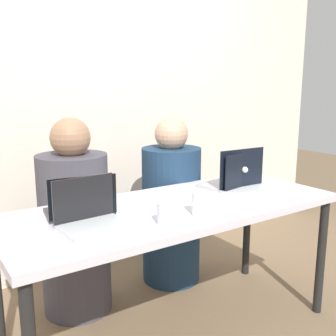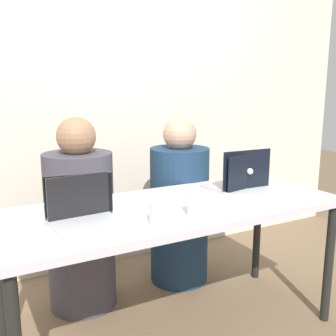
{
  "view_description": "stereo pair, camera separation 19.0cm",
  "coord_description": "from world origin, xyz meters",
  "px_view_note": "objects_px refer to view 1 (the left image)",
  "views": [
    {
      "loc": [
        -1.12,
        -1.59,
        1.34
      ],
      "look_at": [
        0.0,
        0.07,
        0.92
      ],
      "focal_mm": 42.0,
      "sensor_mm": 36.0,
      "label": 1
    },
    {
      "loc": [
        -0.96,
        -1.69,
        1.34
      ],
      "look_at": [
        0.0,
        0.07,
        0.92
      ],
      "focal_mm": 42.0,
      "sensor_mm": 36.0,
      "label": 2
    }
  ],
  "objects_px": {
    "water_glass_center": "(199,205)",
    "laptop_back_left": "(80,206)",
    "laptop_front_right": "(251,184)",
    "person_on_right": "(171,210)",
    "laptop_back_right": "(232,179)",
    "person_on_left": "(75,228)",
    "water_glass_left": "(165,215)",
    "laptop_front_left": "(92,217)"
  },
  "relations": [
    {
      "from": "water_glass_center",
      "to": "laptop_back_left",
      "type": "bearing_deg",
      "value": 147.02
    },
    {
      "from": "laptop_front_right",
      "to": "person_on_right",
      "type": "bearing_deg",
      "value": 106.06
    },
    {
      "from": "laptop_front_right",
      "to": "laptop_back_right",
      "type": "xyz_separation_m",
      "value": [
        -0.0,
        0.16,
        -0.0
      ]
    },
    {
      "from": "laptop_back_right",
      "to": "water_glass_center",
      "type": "xyz_separation_m",
      "value": [
        -0.5,
        -0.31,
        0.0
      ]
    },
    {
      "from": "person_on_left",
      "to": "water_glass_left",
      "type": "relative_size",
      "value": 11.84
    },
    {
      "from": "person_on_left",
      "to": "laptop_front_left",
      "type": "distance_m",
      "value": 0.69
    },
    {
      "from": "laptop_front_left",
      "to": "water_glass_center",
      "type": "bearing_deg",
      "value": -18.25
    },
    {
      "from": "laptop_front_left",
      "to": "water_glass_center",
      "type": "distance_m",
      "value": 0.5
    },
    {
      "from": "laptop_back_right",
      "to": "water_glass_center",
      "type": "distance_m",
      "value": 0.58
    },
    {
      "from": "water_glass_left",
      "to": "laptop_front_right",
      "type": "bearing_deg",
      "value": 13.48
    },
    {
      "from": "laptop_back_left",
      "to": "water_glass_left",
      "type": "distance_m",
      "value": 0.42
    },
    {
      "from": "laptop_front_left",
      "to": "laptop_front_right",
      "type": "height_order",
      "value": "laptop_front_right"
    },
    {
      "from": "person_on_left",
      "to": "laptop_back_left",
      "type": "bearing_deg",
      "value": 82.12
    },
    {
      "from": "person_on_right",
      "to": "water_glass_center",
      "type": "bearing_deg",
      "value": 58.18
    },
    {
      "from": "person_on_left",
      "to": "water_glass_center",
      "type": "distance_m",
      "value": 0.86
    },
    {
      "from": "laptop_front_left",
      "to": "person_on_right",
      "type": "bearing_deg",
      "value": 32.86
    },
    {
      "from": "laptop_back_left",
      "to": "water_glass_left",
      "type": "xyz_separation_m",
      "value": [
        0.26,
        -0.32,
        -0.0
      ]
    },
    {
      "from": "person_on_right",
      "to": "water_glass_center",
      "type": "xyz_separation_m",
      "value": [
        -0.35,
        -0.74,
        0.28
      ]
    },
    {
      "from": "person_on_right",
      "to": "water_glass_left",
      "type": "height_order",
      "value": "person_on_right"
    },
    {
      "from": "person_on_left",
      "to": "laptop_front_left",
      "type": "xyz_separation_m",
      "value": [
        -0.15,
        -0.61,
        0.27
      ]
    },
    {
      "from": "laptop_front_left",
      "to": "laptop_back_right",
      "type": "bearing_deg",
      "value": 6.78
    },
    {
      "from": "person_on_right",
      "to": "water_glass_center",
      "type": "relative_size",
      "value": 9.81
    },
    {
      "from": "laptop_front_left",
      "to": "laptop_back_left",
      "type": "distance_m",
      "value": 0.18
    },
    {
      "from": "person_on_right",
      "to": "laptop_back_right",
      "type": "bearing_deg",
      "value": 101.81
    },
    {
      "from": "laptop_back_right",
      "to": "laptop_front_left",
      "type": "bearing_deg",
      "value": -0.76
    },
    {
      "from": "laptop_front_right",
      "to": "water_glass_left",
      "type": "xyz_separation_m",
      "value": [
        -0.7,
        -0.17,
        -0.01
      ]
    },
    {
      "from": "laptop_front_right",
      "to": "water_glass_center",
      "type": "xyz_separation_m",
      "value": [
        -0.5,
        -0.15,
        -0.0
      ]
    },
    {
      "from": "laptop_front_left",
      "to": "person_on_left",
      "type": "bearing_deg",
      "value": 73.23
    },
    {
      "from": "person_on_left",
      "to": "water_glass_center",
      "type": "bearing_deg",
      "value": 122.87
    },
    {
      "from": "laptop_front_right",
      "to": "water_glass_center",
      "type": "height_order",
      "value": "laptop_front_right"
    },
    {
      "from": "person_on_right",
      "to": "water_glass_left",
      "type": "relative_size",
      "value": 11.57
    },
    {
      "from": "laptop_back_left",
      "to": "water_glass_center",
      "type": "height_order",
      "value": "laptop_back_left"
    },
    {
      "from": "person_on_left",
      "to": "person_on_right",
      "type": "xyz_separation_m",
      "value": [
        0.69,
        0.0,
        -0.01
      ]
    },
    {
      "from": "water_glass_left",
      "to": "laptop_back_right",
      "type": "bearing_deg",
      "value": 24.84
    },
    {
      "from": "laptop_back_right",
      "to": "water_glass_center",
      "type": "relative_size",
      "value": 3.14
    },
    {
      "from": "laptop_front_right",
      "to": "laptop_back_left",
      "type": "bearing_deg",
      "value": 173.26
    },
    {
      "from": "person_on_right",
      "to": "laptop_back_right",
      "type": "xyz_separation_m",
      "value": [
        0.14,
        -0.44,
        0.28
      ]
    },
    {
      "from": "laptop_back_left",
      "to": "water_glass_center",
      "type": "xyz_separation_m",
      "value": [
        0.47,
        -0.3,
        0.01
      ]
    },
    {
      "from": "laptop_front_right",
      "to": "water_glass_left",
      "type": "relative_size",
      "value": 3.36
    },
    {
      "from": "person_on_right",
      "to": "laptop_back_left",
      "type": "distance_m",
      "value": 0.97
    },
    {
      "from": "water_glass_center",
      "to": "person_on_left",
      "type": "bearing_deg",
      "value": 114.56
    },
    {
      "from": "laptop_back_right",
      "to": "water_glass_center",
      "type": "height_order",
      "value": "laptop_back_right"
    }
  ]
}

